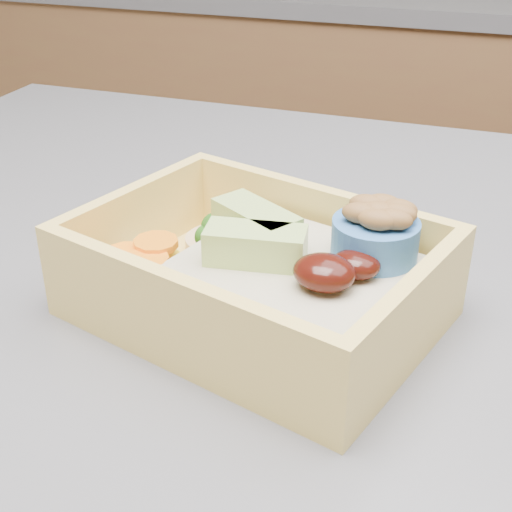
% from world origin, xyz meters
% --- Properties ---
extents(bento_box, '(0.22, 0.18, 0.07)m').
position_xyz_m(bento_box, '(-0.21, -0.05, 0.94)').
color(bento_box, '#EDC962').
rests_on(bento_box, island).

